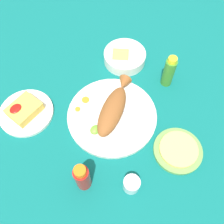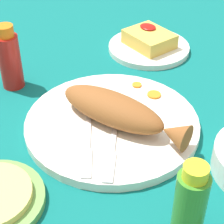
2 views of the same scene
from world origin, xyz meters
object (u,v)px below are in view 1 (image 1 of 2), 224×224
Objects in this scene: fork_near at (134,110)px; salt_cup at (131,185)px; side_plate_fries at (26,113)px; tortilla_plate at (178,151)px; fork_far at (135,120)px; guacamole_bowl at (125,57)px; fried_fish at (113,108)px; hot_sauce_bottle_red at (82,177)px; hot_sauce_bottle_green at (169,72)px; main_plate at (112,116)px.

fork_near is 0.28m from salt_cup.
tortilla_plate is at bearing 113.10° from side_plate_fries.
fork_far is at bearing 123.08° from side_plate_fries.
fork_far is 0.76× the size of side_plate_fries.
fork_far is 0.31m from guacamole_bowl.
fork_far is (-0.02, 0.09, -0.03)m from fried_fish.
salt_cup reaches higher than side_plate_fries.
guacamole_bowl is at bearing 87.78° from fork_near.
hot_sauce_bottle_red is (0.29, 0.00, 0.05)m from fork_far.
hot_sauce_bottle_red is at bearing 80.19° from side_plate_fries.
salt_cup is at bearing 31.92° from fried_fish.
guacamole_bowl reaches higher than salt_cup.
guacamole_bowl is (0.01, -0.21, -0.04)m from hot_sauce_bottle_green.
salt_cup is 0.31× the size of guacamole_bowl.
fork_near reaches higher than side_plate_fries.
hot_sauce_bottle_green reaches higher than fork_far.
hot_sauce_bottle_green is at bearing -162.15° from salt_cup.
fried_fish is 0.28m from hot_sauce_bottle_red.
hot_sauce_bottle_green reaches higher than side_plate_fries.
hot_sauce_bottle_red is 0.99× the size of hot_sauce_bottle_green.
main_plate is at bearing -128.09° from salt_cup.
fork_near is 0.26m from guacamole_bowl.
hot_sauce_bottle_red is 0.82× the size of guacamole_bowl.
fried_fish is at bearing 28.07° from guacamole_bowl.
fork_far is at bearing 84.41° from fried_fish.
guacamole_bowl is at bearing 80.60° from fork_far.
salt_cup is (0.24, 0.16, 0.00)m from fork_near.
fork_near is 0.33m from hot_sauce_bottle_red.
main_plate is 1.24× the size of fried_fish.
main_plate is 0.33m from side_plate_fries.
salt_cup reaches higher than tortilla_plate.
side_plate_fries is at bearing 159.64° from fork_far.
hot_sauce_bottle_green is (-0.20, 0.02, 0.05)m from fork_near.
hot_sauce_bottle_green is (-0.52, -0.01, 0.00)m from hot_sauce_bottle_red.
guacamole_bowl reaches higher than tortilla_plate.
fork_near is at bearing 44.91° from guacamole_bowl.
hot_sauce_bottle_red is (0.32, 0.03, 0.05)m from fork_near.
hot_sauce_bottle_red is at bearing -55.78° from salt_cup.
fork_far is (-0.03, 0.08, 0.01)m from main_plate.
salt_cup reaches higher than fork_near.
guacamole_bowl is at bearing 163.33° from side_plate_fries.
fork_near is 0.04m from fork_far.
tortilla_plate is (0.23, 0.20, -0.06)m from hot_sauce_bottle_green.
fried_fish is at bearing 128.32° from side_plate_fries.
hot_sauce_bottle_red is at bearing 1.29° from hot_sauce_bottle_green.
salt_cup is (0.17, 0.21, 0.02)m from main_plate.
hot_sauce_bottle_green reaches higher than salt_cup.
guacamole_bowl is (-0.22, -0.21, 0.01)m from fork_far.
hot_sauce_bottle_red is at bearing 18.39° from main_plate.
side_plate_fries is (0.19, -0.27, -0.00)m from main_plate.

